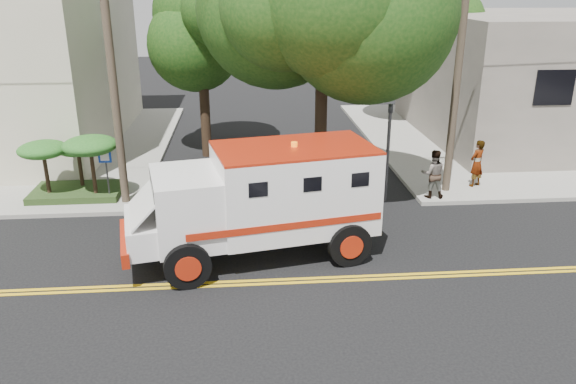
{
  "coord_description": "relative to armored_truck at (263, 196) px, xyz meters",
  "views": [
    {
      "loc": [
        -1.34,
        -13.24,
        7.53
      ],
      "look_at": [
        -0.02,
        2.58,
        1.6
      ],
      "focal_mm": 35.0,
      "sensor_mm": 36.0,
      "label": 1
    }
  ],
  "objects": [
    {
      "name": "utility_pole_left",
      "position": [
        -4.79,
        4.35,
        2.66
      ],
      "size": [
        0.28,
        0.28,
        9.0
      ],
      "primitive_type": "cylinder",
      "color": "#382D23",
      "rests_on": "ground"
    },
    {
      "name": "pedestrian_b",
      "position": [
        6.31,
        3.85,
        -0.8
      ],
      "size": [
        0.96,
        0.79,
        1.79
      ],
      "primitive_type": "imported",
      "rotation": [
        0.0,
        0.0,
        3.0
      ],
      "color": "gray",
      "rests_on": "sidewalk_ne"
    },
    {
      "name": "sidewalk_ne",
      "position": [
        14.31,
        11.85,
        -1.77
      ],
      "size": [
        17.0,
        17.0,
        0.15
      ],
      "primitive_type": "cube",
      "color": "gray",
      "rests_on": "ground"
    },
    {
      "name": "armored_truck",
      "position": [
        0.0,
        0.0,
        0.0
      ],
      "size": [
        7.48,
        3.98,
        3.24
      ],
      "rotation": [
        0.0,
        0.0,
        0.2
      ],
      "color": "white",
      "rests_on": "ground"
    },
    {
      "name": "utility_pole_right",
      "position": [
        7.11,
        4.55,
        2.66
      ],
      "size": [
        0.28,
        0.28,
        9.0
      ],
      "primitive_type": "cylinder",
      "color": "#382D23",
      "rests_on": "ground"
    },
    {
      "name": "accessibility_sign",
      "position": [
        -5.39,
        4.52,
        -0.48
      ],
      "size": [
        0.45,
        0.1,
        2.02
      ],
      "color": "#3F3F42",
      "rests_on": "ground"
    },
    {
      "name": "tree_right",
      "position": [
        9.65,
        14.12,
        4.25
      ],
      "size": [
        4.8,
        4.5,
        8.2
      ],
      "color": "black",
      "rests_on": "ground"
    },
    {
      "name": "tree_left",
      "position": [
        -1.87,
        10.13,
        3.89
      ],
      "size": [
        4.48,
        4.2,
        7.7
      ],
      "color": "black",
      "rests_on": "ground"
    },
    {
      "name": "palm_planter",
      "position": [
        -6.63,
        4.97,
        -0.2
      ],
      "size": [
        3.52,
        2.63,
        2.36
      ],
      "color": "#1E3314",
      "rests_on": "sidewalk_nw"
    },
    {
      "name": "ground",
      "position": [
        0.81,
        -1.65,
        -1.84
      ],
      "size": [
        100.0,
        100.0,
        0.0
      ],
      "primitive_type": "plane",
      "color": "black",
      "rests_on": "ground"
    },
    {
      "name": "pedestrian_a",
      "position": [
        8.37,
        4.88,
        -0.78
      ],
      "size": [
        0.79,
        0.72,
        1.82
      ],
      "primitive_type": "imported",
      "rotation": [
        0.0,
        0.0,
        3.68
      ],
      "color": "gray",
      "rests_on": "sidewalk_ne"
    },
    {
      "name": "building_right",
      "position": [
        15.81,
        12.35,
        1.31
      ],
      "size": [
        14.0,
        12.0,
        6.0
      ],
      "primitive_type": "cube",
      "color": "#6B655C",
      "rests_on": "sidewalk_ne"
    },
    {
      "name": "traffic_signal",
      "position": [
        4.61,
        3.95,
        0.38
      ],
      "size": [
        0.15,
        0.18,
        3.6
      ],
      "color": "#3F3F42",
      "rests_on": "ground"
    }
  ]
}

